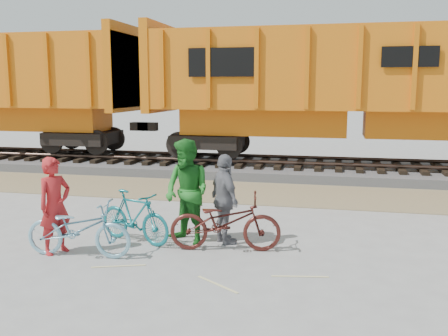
{
  "coord_description": "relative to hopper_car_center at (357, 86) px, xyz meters",
  "views": [
    {
      "loc": [
        2.47,
        -8.19,
        2.96
      ],
      "look_at": [
        0.29,
        1.5,
        1.35
      ],
      "focal_mm": 40.0,
      "sensor_mm": 36.0,
      "label": 1
    }
  ],
  "objects": [
    {
      "name": "person_solo",
      "position": [
        -5.48,
        -9.38,
        -2.13
      ],
      "size": [
        0.65,
        0.75,
        1.75
      ],
      "primitive_type": "imported",
      "rotation": [
        0.0,
        0.0,
        1.13
      ],
      "color": "#AF1F20",
      "rests_on": "ground"
    },
    {
      "name": "ballast_bed",
      "position": [
        -3.1,
        0.0,
        -2.86
      ],
      "size": [
        120.0,
        4.0,
        0.3
      ],
      "primitive_type": "cube",
      "color": "slate",
      "rests_on": "ground"
    },
    {
      "name": "bicycle_blue",
      "position": [
        -4.98,
        -9.48,
        -2.5
      ],
      "size": [
        1.95,
        0.79,
        1.01
      ],
      "primitive_type": "imported",
      "rotation": [
        0.0,
        0.0,
        1.64
      ],
      "color": "#7DB6CD",
      "rests_on": "ground"
    },
    {
      "name": "ground",
      "position": [
        -3.1,
        -9.0,
        -3.01
      ],
      "size": [
        120.0,
        120.0,
        0.0
      ],
      "primitive_type": "plane",
      "color": "#9E9E99",
      "rests_on": "ground"
    },
    {
      "name": "person_woman",
      "position": [
        -2.64,
        -8.18,
        -2.14
      ],
      "size": [
        0.95,
        1.06,
        1.73
      ],
      "primitive_type": "imported",
      "rotation": [
        0.0,
        0.0,
        2.22
      ],
      "color": "slate",
      "rests_on": "ground"
    },
    {
      "name": "gravel_strip",
      "position": [
        -3.1,
        -3.5,
        -3.0
      ],
      "size": [
        120.0,
        3.0,
        0.02
      ],
      "primitive_type": "cube",
      "color": "#9A885F",
      "rests_on": "ground"
    },
    {
      "name": "person_man",
      "position": [
        -3.34,
        -8.29,
        -2.0
      ],
      "size": [
        1.22,
        1.15,
        2.0
      ],
      "primitive_type": "imported",
      "rotation": [
        0.0,
        0.0,
        -0.53
      ],
      "color": "#1F7022",
      "rests_on": "ground"
    },
    {
      "name": "bicycle_maroon",
      "position": [
        -2.54,
        -8.58,
        -2.47
      ],
      "size": [
        2.11,
        1.03,
        1.06
      ],
      "primitive_type": "imported",
      "rotation": [
        0.0,
        0.0,
        1.74
      ],
      "color": "#461A15",
      "rests_on": "ground"
    },
    {
      "name": "bicycle_teal",
      "position": [
        -4.34,
        -8.49,
        -2.5
      ],
      "size": [
        1.75,
        1.02,
        1.01
      ],
      "primitive_type": "imported",
      "rotation": [
        0.0,
        0.0,
        1.22
      ],
      "color": "#126A71",
      "rests_on": "ground"
    },
    {
      "name": "hopper_car_center",
      "position": [
        0.0,
        0.0,
        0.0
      ],
      "size": [
        14.0,
        3.13,
        4.65
      ],
      "color": "black",
      "rests_on": "track"
    },
    {
      "name": "track",
      "position": [
        -3.1,
        0.0,
        -2.53
      ],
      "size": [
        120.0,
        2.6,
        0.24
      ],
      "color": "black",
      "rests_on": "ballast_bed"
    }
  ]
}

